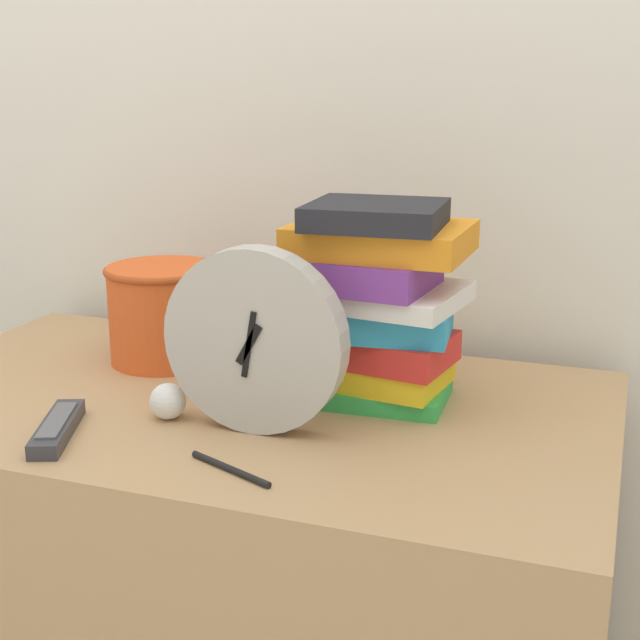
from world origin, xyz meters
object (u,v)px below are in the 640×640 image
(desk_clock, at_px, (255,341))
(crumpled_paper_ball, at_px, (168,401))
(basket, at_px, (164,310))
(book_stack, at_px, (378,297))
(pen, at_px, (230,469))
(tv_remote, at_px, (57,428))

(desk_clock, xyz_separation_m, crumpled_paper_ball, (-0.13, -0.00, -0.10))
(basket, height_order, crumpled_paper_ball, basket)
(book_stack, xyz_separation_m, pen, (-0.10, -0.28, -0.15))
(book_stack, bearing_deg, pen, -108.54)
(crumpled_paper_ball, height_order, pen, crumpled_paper_ball)
(basket, xyz_separation_m, pen, (0.28, -0.35, -0.08))
(desk_clock, xyz_separation_m, tv_remote, (-0.23, -0.10, -0.11))
(basket, bearing_deg, desk_clock, -40.43)
(desk_clock, bearing_deg, basket, 139.57)
(desk_clock, bearing_deg, tv_remote, -155.73)
(book_stack, distance_m, basket, 0.38)
(crumpled_paper_ball, relative_size, pen, 0.40)
(tv_remote, distance_m, pen, 0.26)
(tv_remote, height_order, pen, tv_remote)
(basket, relative_size, tv_remote, 1.12)
(tv_remote, relative_size, crumpled_paper_ball, 3.30)
(desk_clock, height_order, pen, desk_clock)
(desk_clock, relative_size, basket, 1.33)
(pen, bearing_deg, basket, 128.85)
(desk_clock, relative_size, pen, 1.98)
(basket, bearing_deg, pen, -51.15)
(desk_clock, height_order, crumpled_paper_ball, desk_clock)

